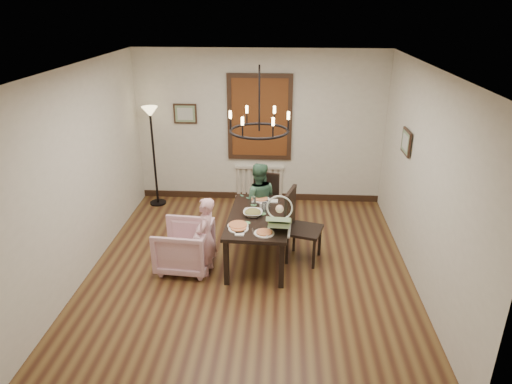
# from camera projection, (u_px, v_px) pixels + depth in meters

# --- Properties ---
(room_shell) EXTENTS (4.51, 5.00, 2.81)m
(room_shell) POSITION_uv_depth(u_px,v_px,m) (251.00, 168.00, 6.32)
(room_shell) COLOR brown
(room_shell) RESTS_ON ground
(dining_table) EXTENTS (0.91, 1.55, 0.71)m
(dining_table) POSITION_uv_depth(u_px,v_px,m) (259.00, 221.00, 6.53)
(dining_table) COLOR black
(dining_table) RESTS_ON room_shell
(chair_far) EXTENTS (0.51, 0.51, 0.97)m
(chair_far) POSITION_uv_depth(u_px,v_px,m) (263.00, 204.00, 7.39)
(chair_far) COLOR black
(chair_far) RESTS_ON room_shell
(chair_right) EXTENTS (0.59, 0.59, 1.09)m
(chair_right) POSITION_uv_depth(u_px,v_px,m) (304.00, 226.00, 6.55)
(chair_right) COLOR black
(chair_right) RESTS_ON room_shell
(armchair) EXTENTS (0.80, 0.79, 0.68)m
(armchair) POSITION_uv_depth(u_px,v_px,m) (184.00, 247.00, 6.42)
(armchair) COLOR beige
(armchair) RESTS_ON room_shell
(elderly_woman) EXTENTS (0.25, 0.36, 0.94)m
(elderly_woman) POSITION_uv_depth(u_px,v_px,m) (206.00, 243.00, 6.25)
(elderly_woman) COLOR pink
(elderly_woman) RESTS_ON room_shell
(seated_man) EXTENTS (0.52, 0.42, 1.03)m
(seated_man) POSITION_uv_depth(u_px,v_px,m) (258.00, 206.00, 7.25)
(seated_man) COLOR #3E694E
(seated_man) RESTS_ON room_shell
(baby_bouncer) EXTENTS (0.40, 0.53, 0.33)m
(baby_bouncer) POSITION_uv_depth(u_px,v_px,m) (279.00, 219.00, 6.02)
(baby_bouncer) COLOR #A8D391
(baby_bouncer) RESTS_ON dining_table
(salad_bowl) EXTENTS (0.33, 0.33, 0.08)m
(salad_bowl) POSITION_uv_depth(u_px,v_px,m) (253.00, 213.00, 6.48)
(salad_bowl) COLOR white
(salad_bowl) RESTS_ON dining_table
(pizza_platter) EXTENTS (0.28, 0.28, 0.04)m
(pizza_platter) POSITION_uv_depth(u_px,v_px,m) (238.00, 225.00, 6.17)
(pizza_platter) COLOR tan
(pizza_platter) RESTS_ON dining_table
(drinking_glass) EXTENTS (0.07, 0.07, 0.15)m
(drinking_glass) POSITION_uv_depth(u_px,v_px,m) (265.00, 207.00, 6.58)
(drinking_glass) COLOR silver
(drinking_glass) RESTS_ON dining_table
(window_blinds) EXTENTS (1.00, 0.03, 1.40)m
(window_blinds) POSITION_uv_depth(u_px,v_px,m) (260.00, 118.00, 8.17)
(window_blinds) COLOR #5D3112
(window_blinds) RESTS_ON room_shell
(radiator) EXTENTS (0.92, 0.12, 0.62)m
(radiator) POSITION_uv_depth(u_px,v_px,m) (260.00, 182.00, 8.67)
(radiator) COLOR silver
(radiator) RESTS_ON room_shell
(picture_back) EXTENTS (0.42, 0.03, 0.36)m
(picture_back) POSITION_uv_depth(u_px,v_px,m) (185.00, 114.00, 8.24)
(picture_back) COLOR black
(picture_back) RESTS_ON room_shell
(picture_right) EXTENTS (0.03, 0.42, 0.36)m
(picture_right) POSITION_uv_depth(u_px,v_px,m) (406.00, 142.00, 6.58)
(picture_right) COLOR black
(picture_right) RESTS_ON room_shell
(floor_lamp) EXTENTS (0.30, 0.30, 1.80)m
(floor_lamp) POSITION_uv_depth(u_px,v_px,m) (154.00, 158.00, 8.26)
(floor_lamp) COLOR black
(floor_lamp) RESTS_ON room_shell
(chandelier) EXTENTS (0.80, 0.80, 0.04)m
(chandelier) POSITION_uv_depth(u_px,v_px,m) (259.00, 131.00, 6.02)
(chandelier) COLOR black
(chandelier) RESTS_ON room_shell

